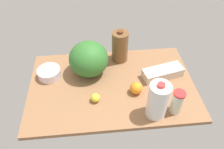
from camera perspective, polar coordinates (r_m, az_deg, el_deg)
The scene contains 9 objects.
countertop at distance 161.08cm, azimuth 0.00°, elevation -2.92°, with size 120.00×76.00×3.00cm, color #8E6140.
watermelon at distance 161.51cm, azimuth -6.12°, elevation 4.06°, with size 28.97×28.97×25.95cm, color #2F6C29.
milk_jug at distance 136.29cm, azimuth 11.88°, elevation -6.64°, with size 12.96×12.96×27.59cm.
mixing_bowl at distance 170.01cm, azimuth -16.06°, elevation 0.37°, with size 17.01×17.01×6.75cm, color silver.
egg_carton at distance 167.79cm, azimuth 13.09°, elevation 0.47°, with size 30.19×11.05×7.10cm, color beige.
chocolate_milk_jug at distance 172.73cm, azimuth 2.08°, elevation 7.33°, with size 12.72×12.72×27.21cm.
tumbler_cup at distance 143.84cm, azimuth 16.64°, elevation -6.91°, with size 7.60×7.60×17.65cm.
lemon_by_jug at distance 147.97cm, azimuth -4.34°, elevation -6.08°, with size 6.18×6.18×6.18cm, color yellow.
orange_beside_bowl at distance 152.50cm, azimuth 6.34°, elevation -3.55°, with size 8.69×8.69×8.69cm, color orange.
Camera 1 is at (10.67, 108.47, 120.11)cm, focal length 35.00 mm.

